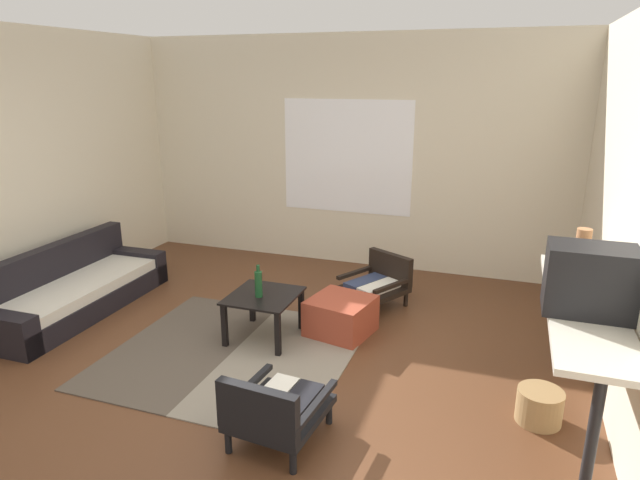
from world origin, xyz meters
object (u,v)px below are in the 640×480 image
at_px(armchair_by_window, 378,281).
at_px(ottoman_orange, 341,316).
at_px(coffee_table, 264,303).
at_px(wicker_basket, 539,406).
at_px(console_shelf, 583,315).
at_px(glass_bottle, 259,283).
at_px(crt_television, 592,280).
at_px(couch, 73,291).
at_px(clay_vase, 581,261).
at_px(armchair_striped_foreground, 275,409).

bearing_deg(armchair_by_window, ottoman_orange, -101.83).
distance_m(coffee_table, wicker_basket, 2.32).
xyz_separation_m(coffee_table, ottoman_orange, (0.61, 0.31, -0.17)).
relative_size(console_shelf, glass_bottle, 6.54).
xyz_separation_m(crt_television, wicker_basket, (-0.18, 0.10, -0.96)).
bearing_deg(wicker_basket, coffee_table, 167.41).
bearing_deg(coffee_table, crt_television, -13.90).
bearing_deg(couch, armchair_by_window, 22.40).
height_order(couch, clay_vase, clay_vase).
xyz_separation_m(armchair_striped_foreground, crt_television, (1.76, 0.70, 0.83)).
height_order(console_shelf, crt_television, crt_television).
bearing_deg(wicker_basket, armchair_by_window, 133.23).
bearing_deg(armchair_striped_foreground, coffee_table, 117.58).
bearing_deg(ottoman_orange, wicker_basket, -26.42).
relative_size(armchair_by_window, console_shelf, 0.39).
distance_m(clay_vase, glass_bottle, 2.51).
xyz_separation_m(ottoman_orange, wicker_basket, (1.65, -0.82, -0.05)).
bearing_deg(console_shelf, clay_vase, 90.00).
xyz_separation_m(couch, wicker_basket, (4.29, -0.43, -0.09)).
distance_m(crt_television, glass_bottle, 2.58).
relative_size(armchair_by_window, clay_vase, 2.01).
bearing_deg(clay_vase, glass_bottle, -178.94).
distance_m(armchair_striped_foreground, wicker_basket, 1.77).
bearing_deg(clay_vase, couch, -179.08).
height_order(couch, coffee_table, couch).
bearing_deg(console_shelf, ottoman_orange, 157.59).
height_order(clay_vase, glass_bottle, clay_vase).
bearing_deg(clay_vase, console_shelf, -90.00).
height_order(armchair_striped_foreground, wicker_basket, armchair_striped_foreground).
xyz_separation_m(armchair_striped_foreground, glass_bottle, (-0.70, 1.26, 0.28)).
distance_m(armchair_by_window, clay_vase, 2.13).
xyz_separation_m(coffee_table, armchair_by_window, (0.77, 1.08, -0.09)).
bearing_deg(crt_television, console_shelf, 88.88).
relative_size(couch, ottoman_orange, 3.84).
distance_m(console_shelf, glass_bottle, 2.50).
bearing_deg(wicker_basket, glass_bottle, 168.72).
bearing_deg(armchair_striped_foreground, wicker_basket, 26.98).
bearing_deg(couch, armchair_striped_foreground, -24.35).
relative_size(armchair_striped_foreground, clay_vase, 1.80).
relative_size(console_shelf, crt_television, 3.59).
height_order(armchair_striped_foreground, console_shelf, console_shelf).
xyz_separation_m(clay_vase, wicker_basket, (-0.19, -0.50, -0.89)).
distance_m(armchair_striped_foreground, crt_television, 2.06).
xyz_separation_m(crt_television, glass_bottle, (-2.46, 0.55, -0.54)).
bearing_deg(crt_television, couch, 173.28).
bearing_deg(ottoman_orange, glass_bottle, -149.84).
xyz_separation_m(coffee_table, glass_bottle, (-0.02, -0.05, 0.20)).
height_order(armchair_by_window, wicker_basket, armchair_by_window).
distance_m(armchair_by_window, crt_television, 2.51).
bearing_deg(coffee_table, armchair_striped_foreground, -62.42).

